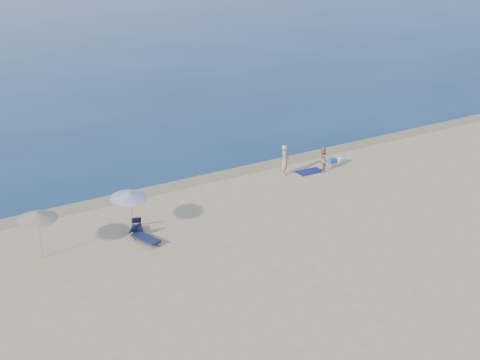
{
  "coord_description": "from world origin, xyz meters",
  "views": [
    {
      "loc": [
        -17.5,
        -10.82,
        13.97
      ],
      "look_at": [
        -1.16,
        16.0,
        1.0
      ],
      "focal_mm": 45.0,
      "sensor_mm": 36.0,
      "label": 1
    }
  ],
  "objects_px": {
    "blue_cooler": "(332,161)",
    "umbrella_near": "(129,195)",
    "person_left": "(285,160)",
    "person_right": "(322,160)"
  },
  "relations": [
    {
      "from": "person_left",
      "to": "person_right",
      "type": "bearing_deg",
      "value": -69.39
    },
    {
      "from": "blue_cooler",
      "to": "umbrella_near",
      "type": "distance_m",
      "value": 15.23
    },
    {
      "from": "blue_cooler",
      "to": "umbrella_near",
      "type": "bearing_deg",
      "value": -170.5
    },
    {
      "from": "blue_cooler",
      "to": "person_right",
      "type": "bearing_deg",
      "value": -150.65
    },
    {
      "from": "person_left",
      "to": "blue_cooler",
      "type": "distance_m",
      "value": 3.95
    },
    {
      "from": "person_left",
      "to": "umbrella_near",
      "type": "relative_size",
      "value": 0.83
    },
    {
      "from": "person_left",
      "to": "blue_cooler",
      "type": "xyz_separation_m",
      "value": [
        3.86,
        0.09,
        -0.81
      ]
    },
    {
      "from": "person_left",
      "to": "umbrella_near",
      "type": "distance_m",
      "value": 11.35
    },
    {
      "from": "person_right",
      "to": "umbrella_near",
      "type": "relative_size",
      "value": 0.67
    },
    {
      "from": "person_right",
      "to": "blue_cooler",
      "type": "distance_m",
      "value": 1.84
    }
  ]
}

